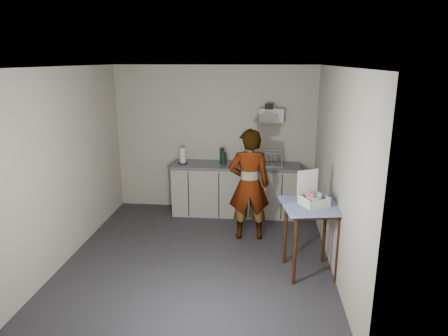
# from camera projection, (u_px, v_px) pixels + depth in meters

# --- Properties ---
(ground) EXTENTS (4.00, 4.00, 0.00)m
(ground) POSITION_uv_depth(u_px,v_px,m) (199.00, 256.00, 5.63)
(ground) COLOR #2D2D32
(ground) RESTS_ON ground
(wall_back) EXTENTS (3.60, 0.02, 2.60)m
(wall_back) POSITION_uv_depth(u_px,v_px,m) (215.00, 139.00, 7.19)
(wall_back) COLOR beige
(wall_back) RESTS_ON ground
(wall_right) EXTENTS (0.02, 4.00, 2.60)m
(wall_right) POSITION_uv_depth(u_px,v_px,m) (335.00, 171.00, 5.12)
(wall_right) COLOR beige
(wall_right) RESTS_ON ground
(wall_left) EXTENTS (0.02, 4.00, 2.60)m
(wall_left) POSITION_uv_depth(u_px,v_px,m) (68.00, 164.00, 5.45)
(wall_left) COLOR beige
(wall_left) RESTS_ON ground
(ceiling) EXTENTS (3.60, 4.00, 0.01)m
(ceiling) POSITION_uv_depth(u_px,v_px,m) (196.00, 67.00, 4.94)
(ceiling) COLOR silver
(ceiling) RESTS_ON wall_back
(kitchen_counter) EXTENTS (2.24, 0.62, 0.91)m
(kitchen_counter) POSITION_uv_depth(u_px,v_px,m) (236.00, 191.00, 7.11)
(kitchen_counter) COLOR black
(kitchen_counter) RESTS_ON ground
(wall_shelf) EXTENTS (0.42, 0.18, 0.37)m
(wall_shelf) POSITION_uv_depth(u_px,v_px,m) (271.00, 115.00, 6.92)
(wall_shelf) COLOR white
(wall_shelf) RESTS_ON ground
(side_table) EXTENTS (0.84, 0.84, 0.94)m
(side_table) POSITION_uv_depth(u_px,v_px,m) (312.00, 213.00, 5.00)
(side_table) COLOR #37190C
(side_table) RESTS_ON ground
(standing_man) EXTENTS (0.67, 0.48, 1.72)m
(standing_man) POSITION_uv_depth(u_px,v_px,m) (249.00, 185.00, 6.01)
(standing_man) COLOR #B2A593
(standing_man) RESTS_ON ground
(soap_bottle) EXTENTS (0.15, 0.15, 0.28)m
(soap_bottle) POSITION_uv_depth(u_px,v_px,m) (223.00, 156.00, 6.96)
(soap_bottle) COLOR black
(soap_bottle) RESTS_ON kitchen_counter
(soda_can) EXTENTS (0.07, 0.07, 0.14)m
(soda_can) POSITION_uv_depth(u_px,v_px,m) (236.00, 161.00, 6.94)
(soda_can) COLOR red
(soda_can) RESTS_ON kitchen_counter
(dark_bottle) EXTENTS (0.08, 0.08, 0.27)m
(dark_bottle) POSITION_uv_depth(u_px,v_px,m) (222.00, 155.00, 7.05)
(dark_bottle) COLOR black
(dark_bottle) RESTS_ON kitchen_counter
(paper_towel) EXTENTS (0.16, 0.16, 0.29)m
(paper_towel) POSITION_uv_depth(u_px,v_px,m) (183.00, 156.00, 7.00)
(paper_towel) COLOR black
(paper_towel) RESTS_ON kitchen_counter
(dish_rack) EXTENTS (0.35, 0.27, 0.25)m
(dish_rack) POSITION_uv_depth(u_px,v_px,m) (272.00, 162.00, 6.90)
(dish_rack) COLOR silver
(dish_rack) RESTS_ON kitchen_counter
(bakery_box) EXTENTS (0.40, 0.41, 0.42)m
(bakery_box) POSITION_uv_depth(u_px,v_px,m) (313.00, 198.00, 4.94)
(bakery_box) COLOR white
(bakery_box) RESTS_ON side_table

